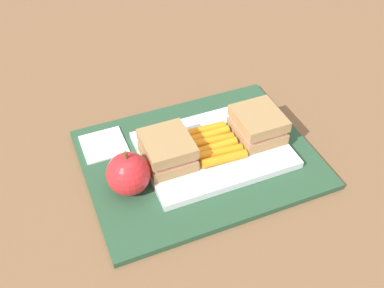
{
  "coord_description": "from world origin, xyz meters",
  "views": [
    {
      "loc": [
        0.21,
        0.48,
        0.53
      ],
      "look_at": [
        0.01,
        0.0,
        0.04
      ],
      "focal_mm": 42.77,
      "sensor_mm": 36.0,
      "label": 1
    }
  ],
  "objects_px": {
    "food_tray": "(213,150)",
    "sandwich_half_left": "(258,124)",
    "apple": "(129,174)",
    "paper_napkin": "(104,145)",
    "carrot_sticks_bundle": "(214,144)",
    "sandwich_half_right": "(167,150)"
  },
  "relations": [
    {
      "from": "food_tray",
      "to": "sandwich_half_left",
      "type": "height_order",
      "value": "sandwich_half_left"
    },
    {
      "from": "apple",
      "to": "paper_napkin",
      "type": "distance_m",
      "value": 0.11
    },
    {
      "from": "food_tray",
      "to": "apple",
      "type": "relative_size",
      "value": 3.03
    },
    {
      "from": "apple",
      "to": "paper_napkin",
      "type": "xyz_separation_m",
      "value": [
        0.01,
        -0.11,
        -0.03
      ]
    },
    {
      "from": "carrot_sticks_bundle",
      "to": "sandwich_half_left",
      "type": "bearing_deg",
      "value": 179.79
    },
    {
      "from": "food_tray",
      "to": "sandwich_half_right",
      "type": "bearing_deg",
      "value": 0.0
    },
    {
      "from": "sandwich_half_left",
      "to": "apple",
      "type": "relative_size",
      "value": 1.05
    },
    {
      "from": "food_tray",
      "to": "sandwich_half_right",
      "type": "height_order",
      "value": "sandwich_half_right"
    },
    {
      "from": "carrot_sticks_bundle",
      "to": "paper_napkin",
      "type": "bearing_deg",
      "value": -27.59
    },
    {
      "from": "sandwich_half_left",
      "to": "carrot_sticks_bundle",
      "type": "height_order",
      "value": "sandwich_half_left"
    },
    {
      "from": "sandwich_half_right",
      "to": "carrot_sticks_bundle",
      "type": "xyz_separation_m",
      "value": [
        -0.08,
        -0.0,
        -0.02
      ]
    },
    {
      "from": "food_tray",
      "to": "carrot_sticks_bundle",
      "type": "relative_size",
      "value": 2.64
    },
    {
      "from": "food_tray",
      "to": "sandwich_half_left",
      "type": "relative_size",
      "value": 2.88
    },
    {
      "from": "sandwich_half_left",
      "to": "paper_napkin",
      "type": "relative_size",
      "value": 1.14
    },
    {
      "from": "food_tray",
      "to": "sandwich_half_right",
      "type": "distance_m",
      "value": 0.08
    },
    {
      "from": "carrot_sticks_bundle",
      "to": "apple",
      "type": "distance_m",
      "value": 0.15
    },
    {
      "from": "carrot_sticks_bundle",
      "to": "paper_napkin",
      "type": "distance_m",
      "value": 0.18
    },
    {
      "from": "sandwich_half_right",
      "to": "paper_napkin",
      "type": "xyz_separation_m",
      "value": [
        0.08,
        -0.08,
        -0.03
      ]
    },
    {
      "from": "sandwich_half_left",
      "to": "sandwich_half_right",
      "type": "xyz_separation_m",
      "value": [
        0.16,
        0.0,
        0.0
      ]
    },
    {
      "from": "sandwich_half_left",
      "to": "sandwich_half_right",
      "type": "bearing_deg",
      "value": 0.0
    },
    {
      "from": "sandwich_half_right",
      "to": "carrot_sticks_bundle",
      "type": "distance_m",
      "value": 0.08
    },
    {
      "from": "apple",
      "to": "food_tray",
      "type": "bearing_deg",
      "value": -170.83
    }
  ]
}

